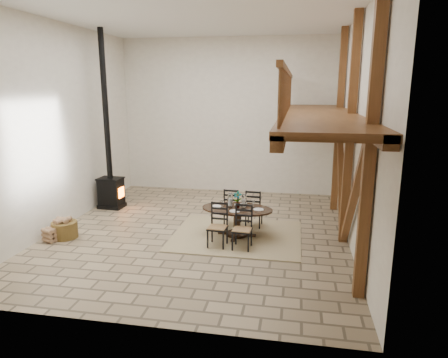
% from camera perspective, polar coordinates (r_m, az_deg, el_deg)
% --- Properties ---
extents(ground, '(8.00, 8.00, 0.00)m').
position_cam_1_polar(ground, '(9.88, -3.49, -7.48)').
color(ground, tan).
rests_on(ground, ground).
extents(room_shell, '(7.02, 8.02, 5.01)m').
position_cam_1_polar(room_shell, '(9.04, 3.70, 10.19)').
color(room_shell, white).
rests_on(room_shell, ground).
extents(rug, '(3.00, 2.50, 0.02)m').
position_cam_1_polar(rug, '(9.59, 1.85, -8.05)').
color(rug, tan).
rests_on(rug, ground).
extents(dining_table, '(1.74, 1.92, 1.08)m').
position_cam_1_polar(dining_table, '(9.45, 1.87, -5.82)').
color(dining_table, black).
rests_on(dining_table, ground).
extents(wood_stove, '(0.72, 0.57, 5.00)m').
position_cam_1_polar(wood_stove, '(11.92, -16.02, 1.22)').
color(wood_stove, black).
rests_on(wood_stove, ground).
extents(log_basket, '(0.58, 0.58, 0.48)m').
position_cam_1_polar(log_basket, '(10.13, -21.80, -6.65)').
color(log_basket, brown).
rests_on(log_basket, ground).
extents(log_stack, '(0.45, 0.52, 0.32)m').
position_cam_1_polar(log_stack, '(10.06, -23.16, -7.21)').
color(log_stack, tan).
rests_on(log_stack, ground).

